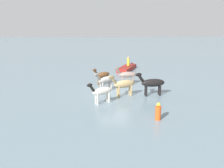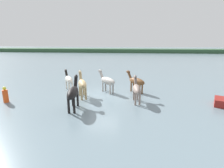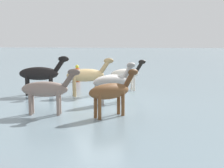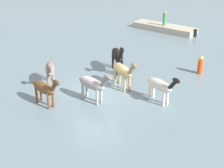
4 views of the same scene
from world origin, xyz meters
The scene contains 8 objects.
ground_plane centered at (0.00, 0.00, 0.00)m, with size 189.07×189.07×0.00m, color slate.
horse_rear_stallion centered at (0.24, 0.83, 0.98)m, with size 1.81×1.94×1.79m.
horse_lead centered at (-3.17, 1.19, 0.94)m, with size 1.46×2.03×1.70m.
horse_mid_herd centered at (2.63, 1.07, 0.95)m, with size 1.72×1.88×1.72m.
horse_chestnut_trailing centered at (-1.41, -3.04, 1.10)m, with size 0.81×2.58×1.99m.
horse_dark_mare centered at (2.61, -1.38, 0.96)m, with size 0.68×2.26×1.75m.
horse_gray_outer centered at (-1.47, -0.65, 1.04)m, with size 1.28×2.38×1.89m.
buoy_channel_marker centered at (-6.54, -2.35, 0.51)m, with size 0.36×0.36×1.14m.
Camera 3 is at (13.80, 2.43, 2.83)m, focal length 49.96 mm.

